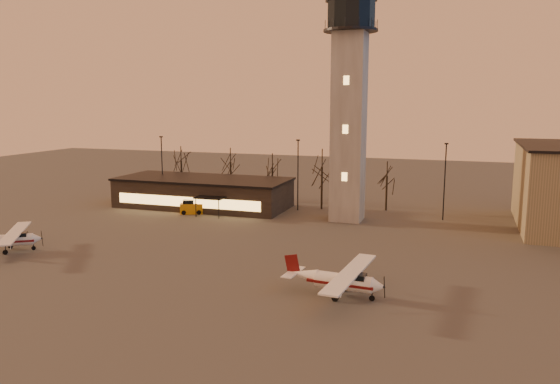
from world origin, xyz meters
name	(u,v)px	position (x,y,z in m)	size (l,w,h in m)	color
ground	(269,295)	(0.00, 0.00, 0.00)	(220.00, 220.00, 0.00)	#3A3835
control_tower	(349,94)	(0.00, 30.00, 16.33)	(6.80, 6.80, 32.60)	gray
terminal	(203,192)	(-21.99, 31.98, 2.16)	(25.40, 12.20, 4.30)	black
light_poles	(353,178)	(0.50, 31.00, 5.41)	(58.50, 12.25, 10.14)	black
tree_row	(272,164)	(-13.70, 39.16, 5.94)	(37.20, 9.20, 8.80)	black
cessna_front	(345,284)	(5.88, 1.63, 1.05)	(8.85, 11.17, 3.07)	white
cessna_rear	(12,242)	(-29.88, 3.64, 0.99)	(8.52, 9.54, 2.90)	white
service_cart	(191,208)	(-21.34, 26.98, 0.75)	(3.50, 2.87, 1.97)	orange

